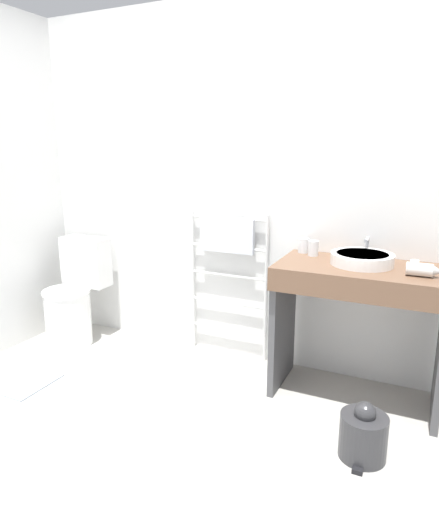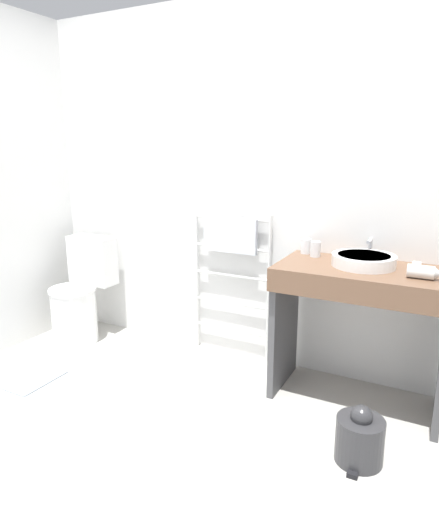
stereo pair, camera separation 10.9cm
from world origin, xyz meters
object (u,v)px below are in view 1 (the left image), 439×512
(hair_dryer, at_px, (421,269))
(trash_bin, at_px, (363,435))
(cup_near_wall, at_px, (304,245))
(toilet, at_px, (74,298))
(sink_basin, at_px, (362,259))
(cup_near_edge, at_px, (313,248))
(towel_radiator, at_px, (227,254))

(hair_dryer, relative_size, trash_bin, 0.59)
(cup_near_wall, bearing_deg, toilet, -171.70)
(sink_basin, height_order, cup_near_edge, cup_near_edge)
(towel_radiator, height_order, hair_dryer, towel_radiator)
(towel_radiator, xyz_separation_m, hair_dryer, (1.25, -0.29, 0.10))
(hair_dryer, bearing_deg, sink_basin, 161.26)
(sink_basin, distance_m, hair_dryer, 0.34)
(hair_dryer, distance_m, trash_bin, 0.90)
(towel_radiator, distance_m, sink_basin, 0.96)
(toilet, xyz_separation_m, cup_near_wall, (1.73, 0.25, 0.53))
(towel_radiator, relative_size, trash_bin, 3.54)
(sink_basin, relative_size, cup_near_edge, 3.75)
(trash_bin, bearing_deg, cup_near_wall, 125.42)
(cup_near_wall, xyz_separation_m, hair_dryer, (0.71, -0.27, -0.01))
(toilet, bearing_deg, hair_dryer, -0.33)
(towel_radiator, relative_size, sink_basin, 2.94)
(sink_basin, relative_size, cup_near_wall, 3.83)
(towel_radiator, bearing_deg, toilet, -167.08)
(cup_near_wall, relative_size, trash_bin, 0.31)
(sink_basin, relative_size, hair_dryer, 2.03)
(sink_basin, height_order, cup_near_wall, cup_near_wall)
(toilet, bearing_deg, cup_near_edge, 6.08)
(sink_basin, height_order, hair_dryer, hair_dryer)
(towel_radiator, distance_m, trash_bin, 1.47)
(cup_near_wall, height_order, cup_near_edge, cup_near_edge)
(hair_dryer, bearing_deg, cup_near_edge, 161.82)
(sink_basin, height_order, trash_bin, sink_basin)
(towel_radiator, bearing_deg, sink_basin, -10.75)
(sink_basin, bearing_deg, cup_near_wall, 157.81)
(trash_bin, bearing_deg, sink_basin, 103.66)
(cup_near_wall, bearing_deg, cup_near_edge, -37.54)
(toilet, distance_m, cup_near_edge, 1.90)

